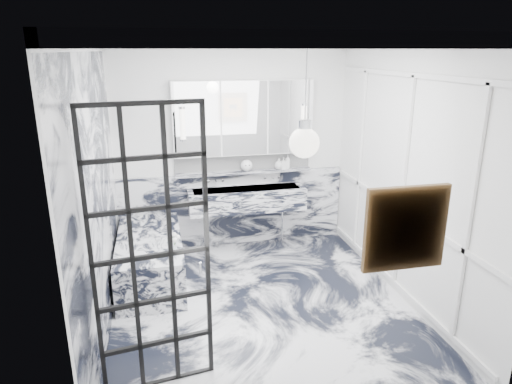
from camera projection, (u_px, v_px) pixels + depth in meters
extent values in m
plane|color=silver|center=(261.00, 306.00, 5.02)|extent=(3.60, 3.60, 0.00)
plane|color=white|center=(263.00, 38.00, 4.18)|extent=(3.60, 3.60, 0.00)
plane|color=white|center=(232.00, 148.00, 6.28)|extent=(3.60, 0.00, 3.60)
plane|color=white|center=(326.00, 261.00, 2.92)|extent=(3.60, 0.00, 3.60)
plane|color=white|center=(96.00, 194.00, 4.27)|extent=(0.00, 3.60, 3.60)
plane|color=white|center=(406.00, 175.00, 4.93)|extent=(0.00, 3.60, 3.60)
cube|color=silver|center=(233.00, 209.00, 6.51)|extent=(3.18, 0.05, 1.05)
cube|color=silver|center=(98.00, 200.00, 4.29)|extent=(0.02, 3.56, 2.68)
cube|color=white|center=(403.00, 184.00, 4.95)|extent=(0.03, 3.40, 2.30)
imported|color=#8C5919|center=(288.00, 162.00, 6.41)|extent=(0.08, 0.08, 0.20)
imported|color=#4C4C51|center=(283.00, 163.00, 6.41)|extent=(0.08, 0.08, 0.16)
imported|color=silver|center=(279.00, 164.00, 6.39)|extent=(0.14, 0.14, 0.15)
sphere|color=white|center=(247.00, 165.00, 6.30)|extent=(0.17, 0.17, 0.17)
cylinder|color=#8C5919|center=(279.00, 166.00, 6.40)|extent=(0.04, 0.04, 0.10)
cylinder|color=silver|center=(174.00, 249.00, 4.98)|extent=(0.08, 0.08, 0.12)
cube|color=orange|center=(406.00, 228.00, 3.03)|extent=(0.49, 0.05, 0.49)
sphere|color=white|center=(304.00, 143.00, 3.43)|extent=(0.23, 0.23, 0.23)
cube|color=silver|center=(247.00, 199.00, 6.28)|extent=(1.60, 0.45, 0.30)
cube|color=silver|center=(244.00, 172.00, 6.33)|extent=(1.90, 0.14, 0.04)
cube|color=white|center=(243.00, 162.00, 6.35)|extent=(1.90, 0.03, 0.23)
cube|color=white|center=(244.00, 118.00, 6.11)|extent=(1.90, 0.16, 1.00)
cylinder|color=white|center=(183.00, 124.00, 5.87)|extent=(0.07, 0.07, 0.40)
cylinder|color=white|center=(304.00, 120.00, 6.20)|extent=(0.07, 0.07, 0.40)
cube|color=silver|center=(151.00, 259.00, 5.53)|extent=(0.75, 1.65, 0.55)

